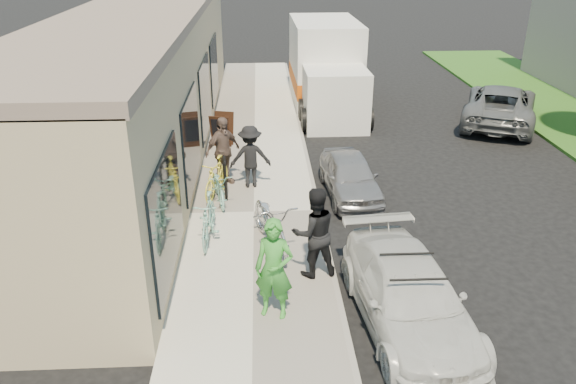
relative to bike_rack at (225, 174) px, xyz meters
name	(u,v)px	position (x,y,z in m)	size (l,w,h in m)	color
ground	(358,286)	(2.71, -3.95, -0.73)	(120.00, 120.00, 0.00)	black
sidewalk	(254,214)	(0.71, -0.95, -0.65)	(3.00, 34.00, 0.15)	beige
curb	(319,213)	(2.26, -0.95, -0.66)	(0.12, 34.00, 0.13)	gray
storefront	(145,81)	(-2.53, 4.04, 1.40)	(3.60, 20.00, 4.22)	tan
bike_rack	(225,174)	(0.00, 0.00, 0.00)	(0.13, 0.68, 0.96)	black
sandwich_board	(222,130)	(-0.28, 3.69, -0.06)	(0.75, 0.75, 1.01)	black
sedan_white	(409,296)	(3.34, -5.13, -0.14)	(2.01, 4.17, 1.21)	silver
sedan_silver	(350,176)	(3.17, 0.20, -0.20)	(1.25, 3.11, 1.06)	gray
moving_truck	(326,71)	(3.46, 8.40, 0.69)	(2.52, 6.52, 3.19)	silver
far_car_gray	(500,105)	(9.35, 5.92, -0.04)	(2.28, 4.95, 1.38)	#545658
tandem_bike	(271,223)	(1.09, -2.61, -0.01)	(0.75, 2.15, 1.13)	#B3B3B5
woman_rider	(274,269)	(1.09, -4.92, 0.33)	(0.66, 0.43, 1.81)	green
man_standing	(314,232)	(1.87, -3.68, 0.32)	(0.87, 0.68, 1.80)	black
cruiser_bike_a	(208,219)	(-0.23, -2.26, -0.08)	(0.47, 1.67, 1.01)	#82C3B0
cruiser_bike_b	(219,186)	(-0.13, -0.35, -0.17)	(0.54, 1.54, 0.81)	#82C3B0
cruiser_bike_c	(217,177)	(-0.21, 0.03, -0.10)	(0.45, 1.60, 0.96)	yellow
bystander_a	(250,157)	(0.63, 0.56, 0.24)	(1.05, 0.61, 1.63)	black
bystander_b	(223,151)	(-0.08, 0.77, 0.32)	(1.06, 0.44, 1.80)	brown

